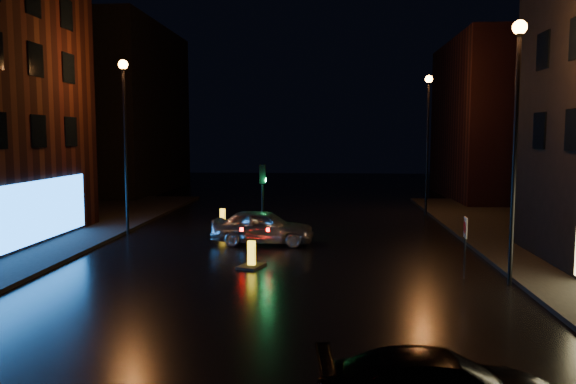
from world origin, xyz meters
name	(u,v)px	position (x,y,z in m)	size (l,w,h in m)	color
ground	(243,347)	(0.00, 0.00, 0.00)	(120.00, 120.00, 0.00)	black
building_far_left	(120,110)	(-16.00, 35.00, 7.00)	(8.00, 16.00, 14.00)	black
building_far_right	(501,120)	(15.00, 32.00, 6.00)	(8.00, 14.00, 12.00)	black
street_lamp_lfar	(125,120)	(-7.80, 14.00, 5.56)	(0.44, 0.44, 8.37)	black
street_lamp_rnear	(516,112)	(7.80, 6.00, 5.56)	(0.44, 0.44, 8.37)	black
street_lamp_rfar	(428,123)	(7.80, 22.00, 5.56)	(0.44, 0.44, 8.37)	black
traffic_signal	(263,226)	(-1.20, 14.00, 0.50)	(1.40, 2.40, 3.45)	black
silver_hatchback	(263,227)	(-1.00, 12.28, 0.77)	(1.82, 4.52, 1.54)	#B7BBC0
bollard_near	(252,262)	(-0.87, 7.77, 0.21)	(1.07, 1.30, 0.98)	black
bollard_far	(223,222)	(-3.72, 17.06, 0.20)	(1.07, 1.26, 0.93)	black
road_sign_right	(465,233)	(6.50, 6.62, 1.57)	(0.10, 0.51, 2.10)	black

